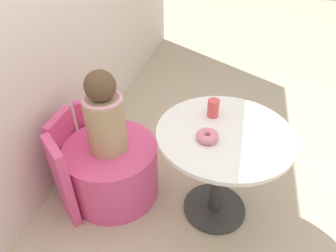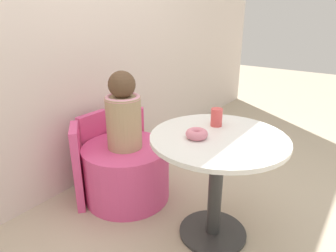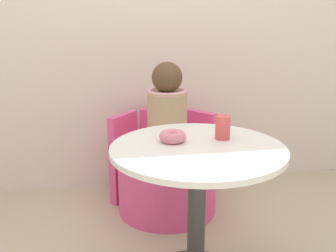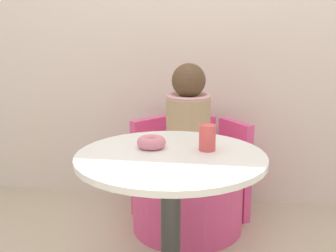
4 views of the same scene
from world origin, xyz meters
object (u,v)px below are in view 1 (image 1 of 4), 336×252
at_px(child_figure, 104,115).
at_px(cup, 213,108).
at_px(donut, 207,136).
at_px(round_table, 222,154).
at_px(tub_chair, 113,170).

bearing_deg(child_figure, cup, -76.63).
xyz_separation_m(child_figure, donut, (-0.08, -0.61, 0.03)).
height_order(donut, cup, cup).
height_order(round_table, child_figure, child_figure).
xyz_separation_m(donut, cup, (0.22, 0.00, 0.03)).
bearing_deg(tub_chair, child_figure, 180.00).
relative_size(tub_chair, donut, 5.09).
relative_size(round_table, child_figure, 1.42).
bearing_deg(cup, child_figure, 103.37).
bearing_deg(donut, round_table, -42.15).
bearing_deg(child_figure, tub_chair, 0.00).
relative_size(tub_chair, cup, 5.81).
distance_m(child_figure, cup, 0.62).
relative_size(round_table, cup, 7.18).
xyz_separation_m(round_table, donut, (-0.09, 0.08, 0.18)).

